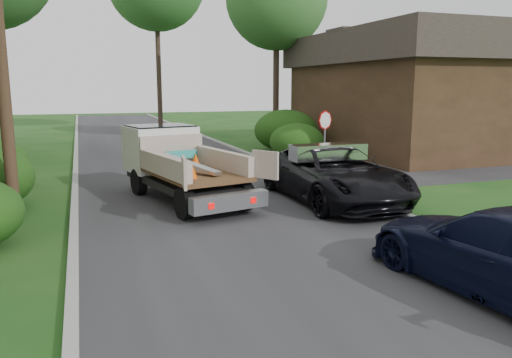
{
  "coord_description": "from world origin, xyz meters",
  "views": [
    {
      "loc": [
        -3.81,
        -8.49,
        3.37
      ],
      "look_at": [
        0.09,
        2.58,
        1.2
      ],
      "focal_mm": 35.0,
      "sensor_mm": 36.0,
      "label": 1
    }
  ],
  "objects": [
    {
      "name": "flatbed_truck",
      "position": [
        -1.14,
        6.77,
        1.17
      ],
      "size": [
        3.55,
        6.06,
        2.16
      ],
      "rotation": [
        0.0,
        0.0,
        0.22
      ],
      "color": "black",
      "rests_on": "ground"
    },
    {
      "name": "black_pickup",
      "position": [
        3.23,
        4.5,
        0.82
      ],
      "size": [
        2.78,
        5.94,
        1.64
      ],
      "primitive_type": "imported",
      "rotation": [
        0.0,
        0.0,
        -0.01
      ],
      "color": "black",
      "rests_on": "ground"
    },
    {
      "name": "stop_sign",
      "position": [
        5.2,
        9.0,
        1.78
      ],
      "size": [
        0.71,
        0.32,
        2.48
      ],
      "color": "slate",
      "rests_on": "ground"
    },
    {
      "name": "side_street",
      "position": [
        12.0,
        9.0,
        0.01
      ],
      "size": [
        16.0,
        7.0,
        0.02
      ],
      "primitive_type": "cube",
      "color": "#28282B",
      "rests_on": "ground"
    },
    {
      "name": "curb_right",
      "position": [
        4.1,
        10.0,
        0.06
      ],
      "size": [
        0.2,
        90.0,
        0.12
      ],
      "primitive_type": "cube",
      "color": "#9E9E99",
      "rests_on": "ground"
    },
    {
      "name": "hedge_right_a",
      "position": [
        5.8,
        13.0,
        0.85
      ],
      "size": [
        2.6,
        2.6,
        1.7
      ],
      "primitive_type": "ellipsoid",
      "color": "#153C0D",
      "rests_on": "ground"
    },
    {
      "name": "road",
      "position": [
        0.0,
        10.0,
        0.0
      ],
      "size": [
        8.0,
        90.0,
        0.02
      ],
      "primitive_type": "cube",
      "color": "#28282B",
      "rests_on": "ground"
    },
    {
      "name": "hedge_right_b",
      "position": [
        6.5,
        16.0,
        1.1
      ],
      "size": [
        3.38,
        3.38,
        2.21
      ],
      "primitive_type": "ellipsoid",
      "color": "#153C0D",
      "rests_on": "ground"
    },
    {
      "name": "house_right",
      "position": [
        13.0,
        14.0,
        3.16
      ],
      "size": [
        9.72,
        12.96,
        6.2
      ],
      "rotation": [
        0.0,
        0.0,
        1.57
      ],
      "color": "#322214",
      "rests_on": "ground"
    },
    {
      "name": "curb_left",
      "position": [
        -4.1,
        10.0,
        0.06
      ],
      "size": [
        0.2,
        90.0,
        0.12
      ],
      "primitive_type": "cube",
      "color": "#9E9E99",
      "rests_on": "ground"
    },
    {
      "name": "navy_suv",
      "position": [
        2.6,
        -2.5,
        0.73
      ],
      "size": [
        2.56,
        5.23,
        1.46
      ],
      "primitive_type": "imported",
      "rotation": [
        0.0,
        0.0,
        3.24
      ],
      "color": "black",
      "rests_on": "ground"
    },
    {
      "name": "ground",
      "position": [
        0.0,
        0.0,
        0.0
      ],
      "size": [
        120.0,
        120.0,
        0.0
      ],
      "primitive_type": "plane",
      "color": "#144313",
      "rests_on": "ground"
    }
  ]
}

